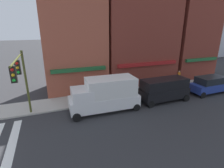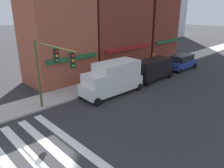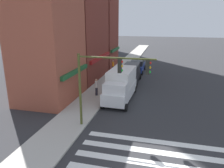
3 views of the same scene
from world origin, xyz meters
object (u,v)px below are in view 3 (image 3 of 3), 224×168
object	(u,v)px
van_black	(131,73)
suv_blue	(137,65)
traffic_signal	(108,76)
pedestrian_orange_vest	(113,66)
pedestrian_blue_shirt	(109,77)
pedestrian_white_shirt	(96,87)
box_truck_white	(121,84)

from	to	relation	value
van_black	suv_blue	bearing A→B (deg)	-1.13
traffic_signal	pedestrian_orange_vest	size ratio (longest dim) A/B	3.13
traffic_signal	suv_blue	world-z (taller)	traffic_signal
pedestrian_blue_shirt	pedestrian_white_shirt	size ratio (longest dim) A/B	1.00
pedestrian_orange_vest	pedestrian_blue_shirt	distance (m)	7.02
suv_blue	pedestrian_white_shirt	world-z (taller)	suv_blue
pedestrian_orange_vest	pedestrian_blue_shirt	size ratio (longest dim) A/B	1.00
traffic_signal	pedestrian_white_shirt	bearing A→B (deg)	24.53
box_truck_white	pedestrian_white_shirt	xyz separation A→B (m)	(0.24, 2.62, -0.51)
box_truck_white	van_black	size ratio (longest dim) A/B	1.24
traffic_signal	pedestrian_blue_shirt	bearing A→B (deg)	14.58
traffic_signal	van_black	xyz separation A→B (m)	(12.66, 0.39, -2.78)
pedestrian_white_shirt	pedestrian_orange_vest	bearing A→B (deg)	-120.65
box_truck_white	pedestrian_white_shirt	world-z (taller)	box_truck_white
pedestrian_orange_vest	traffic_signal	bearing A→B (deg)	108.71
van_black	pedestrian_white_shirt	size ratio (longest dim) A/B	2.85
box_truck_white	van_black	bearing A→B (deg)	1.63
van_black	suv_blue	distance (m)	6.30
suv_blue	pedestrian_blue_shirt	bearing A→B (deg)	162.83
box_truck_white	pedestrian_orange_vest	size ratio (longest dim) A/B	3.54
suv_blue	pedestrian_blue_shirt	size ratio (longest dim) A/B	2.68
pedestrian_white_shirt	traffic_signal	bearing A→B (deg)	79.20
van_black	traffic_signal	bearing A→B (deg)	-179.39
traffic_signal	pedestrian_orange_vest	bearing A→B (deg)	12.56
traffic_signal	pedestrian_blue_shirt	xyz separation A→B (m)	(10.60, 2.76, -2.99)
suv_blue	pedestrian_orange_vest	bearing A→B (deg)	110.76
pedestrian_orange_vest	pedestrian_white_shirt	world-z (taller)	same
suv_blue	pedestrian_orange_vest	xyz separation A→B (m)	(-1.43, 3.52, 0.04)
van_black	pedestrian_blue_shirt	distance (m)	3.15
pedestrian_blue_shirt	suv_blue	bearing A→B (deg)	-111.03
van_black	pedestrian_orange_vest	bearing A→B (deg)	34.76
van_black	pedestrian_blue_shirt	world-z (taller)	van_black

